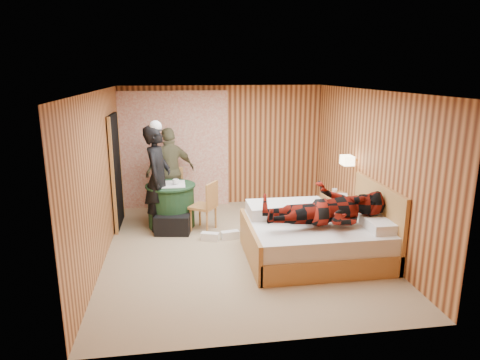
{
  "coord_description": "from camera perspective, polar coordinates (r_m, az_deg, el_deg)",
  "views": [
    {
      "loc": [
        -0.95,
        -6.36,
        2.78
      ],
      "look_at": [
        0.05,
        0.34,
        1.05
      ],
      "focal_mm": 32.0,
      "sensor_mm": 36.0,
      "label": 1
    }
  ],
  "objects": [
    {
      "name": "round_table",
      "position": [
        7.93,
        -9.16,
        -3.3
      ],
      "size": [
        0.9,
        0.9,
        0.8
      ],
      "color": "#1D3F23",
      "rests_on": "floor"
    },
    {
      "name": "curtain",
      "position": [
        8.93,
        -8.68,
        3.97
      ],
      "size": [
        2.2,
        0.08,
        2.4
      ],
      "primitive_type": "cube",
      "color": "white",
      "rests_on": "floor"
    },
    {
      "name": "bed",
      "position": [
        6.68,
        10.29,
        -7.45
      ],
      "size": [
        2.09,
        1.64,
        1.13
      ],
      "color": "tan",
      "rests_on": "floor"
    },
    {
      "name": "floor",
      "position": [
        7.01,
        0.01,
        -9.05
      ],
      "size": [
        4.2,
        5.0,
        0.01
      ],
      "primitive_type": "cube",
      "color": "tan",
      "rests_on": "ground"
    },
    {
      "name": "man_at_table",
      "position": [
        8.54,
        -9.24,
        1.16
      ],
      "size": [
        1.09,
        0.8,
        1.72
      ],
      "primitive_type": "imported",
      "rotation": [
        0.0,
        0.0,
        3.57
      ],
      "color": "#656443",
      "rests_on": "floor"
    },
    {
      "name": "woman_standing",
      "position": [
        7.69,
        -10.89,
        0.23
      ],
      "size": [
        0.59,
        0.77,
        1.88
      ],
      "primitive_type": "imported",
      "rotation": [
        0.0,
        0.0,
        1.35
      ],
      "color": "black",
      "rests_on": "floor"
    },
    {
      "name": "sneaker_left",
      "position": [
        7.3,
        -4.02,
        -7.53
      ],
      "size": [
        0.32,
        0.22,
        0.13
      ],
      "primitive_type": "cube",
      "rotation": [
        0.0,
        0.0,
        -0.36
      ],
      "color": "white",
      "rests_on": "floor"
    },
    {
      "name": "chair_near",
      "position": [
        7.6,
        -4.44,
        -3.01
      ],
      "size": [
        0.56,
        0.56,
        0.9
      ],
      "rotation": [
        0.0,
        0.0,
        -2.14
      ],
      "color": "tan",
      "rests_on": "floor"
    },
    {
      "name": "cup_table",
      "position": [
        7.76,
        -8.55,
        -0.25
      ],
      "size": [
        0.16,
        0.16,
        0.1
      ],
      "primitive_type": "imported",
      "rotation": [
        0.0,
        0.0,
        0.41
      ],
      "color": "white",
      "rests_on": "round_table"
    },
    {
      "name": "wall_lamp",
      "position": [
        7.54,
        14.12,
        2.57
      ],
      "size": [
        0.26,
        0.24,
        0.16
      ],
      "color": "gold",
      "rests_on": "wall_right"
    },
    {
      "name": "cup_nightstand",
      "position": [
        8.03,
        12.49,
        -1.46
      ],
      "size": [
        0.1,
        0.1,
        0.09
      ],
      "primitive_type": "imported",
      "rotation": [
        0.0,
        0.0,
        -0.04
      ],
      "color": "white",
      "rests_on": "nightstand"
    },
    {
      "name": "wall_back",
      "position": [
        9.04,
        -2.33,
        4.57
      ],
      "size": [
        4.2,
        0.02,
        2.5
      ],
      "primitive_type": "cube",
      "color": "tan",
      "rests_on": "floor"
    },
    {
      "name": "chair_far",
      "position": [
        8.58,
        -9.06,
        -1.0
      ],
      "size": [
        0.49,
        0.49,
        0.93
      ],
      "rotation": [
        0.0,
        0.0,
        -0.18
      ],
      "color": "tan",
      "rests_on": "floor"
    },
    {
      "name": "nightstand",
      "position": [
        8.01,
        12.69,
        -4.01
      ],
      "size": [
        0.46,
        0.62,
        0.6
      ],
      "color": "tan",
      "rests_on": "floor"
    },
    {
      "name": "doorway",
      "position": [
        8.03,
        -16.21,
        1.13
      ],
      "size": [
        0.06,
        0.9,
        2.05
      ],
      "primitive_type": "cube",
      "color": "black",
      "rests_on": "floor"
    },
    {
      "name": "book_lower",
      "position": [
        7.88,
        12.94,
        -2.06
      ],
      "size": [
        0.21,
        0.25,
        0.02
      ],
      "primitive_type": "imported",
      "rotation": [
        0.0,
        0.0,
        -0.22
      ],
      "color": "white",
      "rests_on": "nightstand"
    },
    {
      "name": "man_on_bed",
      "position": [
        6.27,
        11.47,
        -2.5
      ],
      "size": [
        0.86,
        0.67,
        1.77
      ],
      "primitive_type": "imported",
      "rotation": [
        0.0,
        1.57,
        0.0
      ],
      "color": "maroon",
      "rests_on": "bed"
    },
    {
      "name": "wall_left",
      "position": [
        6.64,
        -18.21,
        0.28
      ],
      "size": [
        0.02,
        5.0,
        2.5
      ],
      "primitive_type": "cube",
      "color": "tan",
      "rests_on": "floor"
    },
    {
      "name": "ceiling",
      "position": [
        6.44,
        0.01,
        11.84
      ],
      "size": [
        4.2,
        5.0,
        0.01
      ],
      "primitive_type": "cube",
      "color": "white",
      "rests_on": "wall_back"
    },
    {
      "name": "wall_right",
      "position": [
        7.22,
        16.74,
        1.47
      ],
      "size": [
        0.02,
        5.0,
        2.5
      ],
      "primitive_type": "cube",
      "color": "tan",
      "rests_on": "floor"
    },
    {
      "name": "book_upper",
      "position": [
        7.87,
        12.95,
        -1.92
      ],
      "size": [
        0.23,
        0.26,
        0.02
      ],
      "primitive_type": "imported",
      "rotation": [
        0.0,
        0.0,
        -0.33
      ],
      "color": "white",
      "rests_on": "nightstand"
    },
    {
      "name": "sneaker_right",
      "position": [
        7.35,
        -1.34,
        -7.33
      ],
      "size": [
        0.32,
        0.17,
        0.13
      ],
      "primitive_type": "cube",
      "rotation": [
        0.0,
        0.0,
        0.18
      ],
      "color": "white",
      "rests_on": "floor"
    },
    {
      "name": "duffel_bag",
      "position": [
        7.61,
        -8.98,
        -5.9
      ],
      "size": [
        0.65,
        0.41,
        0.34
      ],
      "primitive_type": "cube",
      "rotation": [
        0.0,
        0.0,
        -0.16
      ],
      "color": "black",
      "rests_on": "floor"
    }
  ]
}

